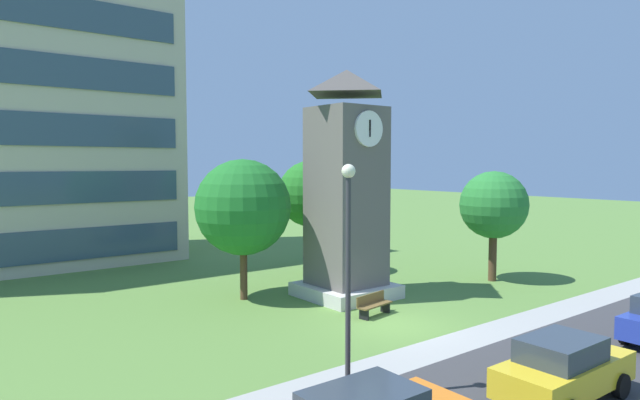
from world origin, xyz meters
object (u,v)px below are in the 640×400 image
at_px(tree_by_building, 311,194).
at_px(park_bench, 374,304).
at_px(street_lamp, 348,256).
at_px(tree_streetside, 494,205).
at_px(clock_tower, 346,197).
at_px(tree_near_tower, 243,207).
at_px(parked_car_yellow, 564,368).

bearing_deg(tree_by_building, park_bench, -110.77).
xyz_separation_m(street_lamp, tree_streetside, (15.46, 6.34, 0.19)).
relative_size(clock_tower, tree_by_building, 1.64).
relative_size(clock_tower, tree_near_tower, 1.63).
height_order(street_lamp, tree_streetside, street_lamp).
distance_m(tree_by_building, parked_car_yellow, 18.33).
distance_m(clock_tower, tree_by_building, 5.73).
distance_m(clock_tower, tree_streetside, 8.58).
height_order(clock_tower, street_lamp, clock_tower).
bearing_deg(street_lamp, tree_by_building, 56.36).
height_order(park_bench, street_lamp, street_lamp).
bearing_deg(clock_tower, tree_streetside, -14.18).
bearing_deg(clock_tower, tree_by_building, 69.49).
bearing_deg(tree_by_building, tree_near_tower, -154.20).
height_order(tree_by_building, parked_car_yellow, tree_by_building).
xyz_separation_m(tree_near_tower, parked_car_yellow, (1.16, -14.41, -3.32)).
xyz_separation_m(tree_streetside, tree_by_building, (-6.28, 7.46, 0.47)).
relative_size(park_bench, tree_streetside, 0.32).
height_order(tree_streetside, tree_near_tower, tree_near_tower).
height_order(park_bench, parked_car_yellow, parked_car_yellow).
bearing_deg(tree_streetside, tree_near_tower, 159.60).
xyz_separation_m(clock_tower, tree_by_building, (2.01, 5.37, -0.19)).
height_order(street_lamp, parked_car_yellow, street_lamp).
bearing_deg(tree_near_tower, street_lamp, -106.30).
bearing_deg(tree_near_tower, tree_by_building, 25.80).
xyz_separation_m(tree_streetside, parked_car_yellow, (-11.12, -9.85, -3.11)).
bearing_deg(street_lamp, tree_streetside, 22.28).
height_order(clock_tower, tree_streetside, clock_tower).
xyz_separation_m(clock_tower, street_lamp, (-7.17, -8.43, -0.84)).
bearing_deg(park_bench, street_lamp, -138.26).
bearing_deg(street_lamp, tree_near_tower, 73.70).
xyz_separation_m(clock_tower, parked_car_yellow, (-2.83, -11.94, -3.77)).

